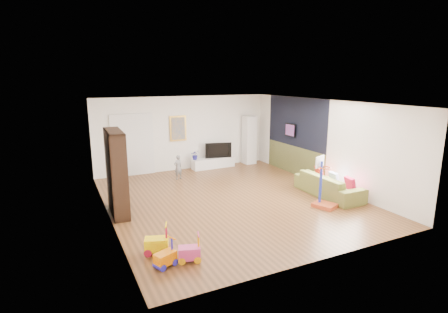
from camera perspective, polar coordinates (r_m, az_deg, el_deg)
name	(u,v)px	position (r m, az deg, el deg)	size (l,w,h in m)	color
floor	(230,199)	(9.90, 1.02, -6.97)	(6.50, 7.50, 0.00)	brown
ceiling	(231,102)	(9.34, 1.08, 8.82)	(6.50, 7.50, 0.00)	white
wall_back	(184,133)	(12.93, -6.50, 3.79)	(6.50, 0.00, 2.70)	white
wall_front	(325,191)	(6.52, 16.18, -5.48)	(6.50, 0.00, 2.70)	white
wall_left	(106,165)	(8.60, -18.66, -1.29)	(0.00, 7.50, 2.70)	silver
wall_right	(323,143)	(11.35, 15.86, 2.15)	(0.00, 7.50, 2.70)	silver
navy_accent	(296,122)	(12.33, 11.63, 5.53)	(0.01, 3.20, 1.70)	black
olive_wainscot	(294,160)	(12.57, 11.36, -0.59)	(0.01, 3.20, 1.00)	brown
doorway	(133,146)	(12.45, -14.67, 1.72)	(1.45, 0.06, 2.10)	white
painting_back	(178,128)	(12.79, -7.52, 4.57)	(0.62, 0.06, 0.92)	gold
artwork_right	(290,130)	(12.49, 10.78, 4.27)	(0.04, 0.56, 0.46)	#7F3F8C
media_console	(213,163)	(13.24, -1.78, -1.03)	(1.65, 0.41, 0.39)	white
tall_cabinet	(249,140)	(13.82, 4.14, 2.70)	(0.44, 0.44, 1.89)	white
bookshelf	(116,172)	(9.05, -17.17, -2.50)	(0.37, 1.43, 2.09)	#301D13
sofa	(328,185)	(10.53, 16.69, -4.50)	(2.15, 0.84, 0.63)	olive
basketball_hoop	(326,182)	(9.47, 16.34, -4.08)	(0.47, 0.57, 1.36)	#BB4724
ride_on_yellow	(156,239)	(7.02, -10.98, -13.11)	(0.45, 0.28, 0.60)	#FFD700
ride_on_orange	(165,254)	(6.57, -9.61, -15.35)	(0.38, 0.24, 0.51)	orange
ride_on_pink	(189,248)	(6.68, -5.70, -14.64)	(0.40, 0.25, 0.54)	#DC3983
child	(178,167)	(11.79, -7.52, -1.73)	(0.30, 0.20, 0.83)	slate
tv	(218,150)	(13.23, -1.00, 1.10)	(1.00, 0.13, 0.58)	black
vase_plant	(195,155)	(12.91, -4.72, 0.27)	(0.32, 0.28, 0.36)	navy
pillow_left	(350,184)	(10.20, 19.89, -4.21)	(0.10, 0.37, 0.37)	#BD1442
pillow_center	(334,178)	(10.60, 17.54, -3.42)	(0.09, 0.36, 0.36)	white
pillow_right	(319,173)	(11.05, 15.31, -2.63)	(0.10, 0.39, 0.39)	red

